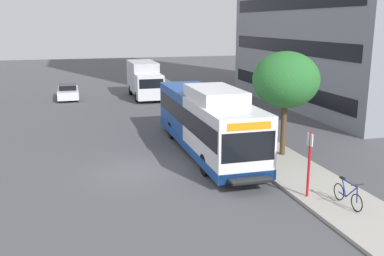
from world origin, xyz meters
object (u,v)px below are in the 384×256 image
Objects in this scene: transit_bus at (206,121)px; bus_stop_sign_pole at (309,159)px; bicycle_parked at (348,195)px; parked_car_far_lane at (68,92)px; box_truck_background at (144,79)px; street_tree_near_stop at (286,80)px.

transit_bus reaches higher than bus_stop_sign_pole.
parked_car_far_lane is at bearing 109.61° from bicycle_parked.
bus_stop_sign_pole is 0.58× the size of parked_car_far_lane.
bicycle_parked is at bearing -70.39° from parked_car_far_lane.
bus_stop_sign_pole is (1.86, -7.28, -0.05)m from transit_bus.
transit_bus is 20.67m from parked_car_far_lane.
bus_stop_sign_pole reaches higher than bicycle_parked.
box_truck_background is (-3.10, 26.77, 1.18)m from bicycle_parked.
bicycle_parked is (0.98, -1.20, -1.09)m from bus_stop_sign_pole.
parked_car_far_lane is at bearing 170.93° from box_truck_background.
parked_car_far_lane is (-10.60, 21.31, -3.32)m from street_tree_near_stop.
box_truck_background reaches higher than bicycle_parked.
transit_bus is 2.32× the size of street_tree_near_stop.
box_truck_background reaches higher than parked_car_far_lane.
box_truck_background is (-3.78, 20.22, -2.24)m from street_tree_near_stop.
transit_bus is 4.71× the size of bus_stop_sign_pole.
parked_car_far_lane is (-8.94, 26.66, -0.99)m from bus_stop_sign_pole.
box_truck_background is at bearing 100.58° from street_tree_near_stop.
box_truck_background is at bearing 94.74° from bus_stop_sign_pole.
transit_bus is at bearing 104.35° from bus_stop_sign_pole.
transit_bus is at bearing -89.18° from box_truck_background.
bicycle_parked is at bearing -50.70° from bus_stop_sign_pole.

